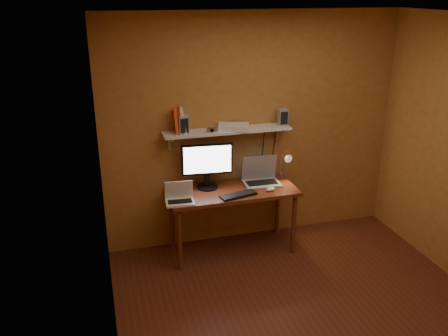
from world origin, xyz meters
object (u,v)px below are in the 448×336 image
object	(u,v)px
wall_shelf	(227,131)
shelf_camera	(212,130)
laptop	(261,176)
desk	(232,197)
desk_lamp	(285,162)
router	(234,127)
mouse	(271,189)
netbook	(179,197)
speaker_right	(283,117)
monitor	(207,164)
speaker_left	(183,124)
keyboard	(238,195)

from	to	relation	value
wall_shelf	shelf_camera	bearing A→B (deg)	-158.05
shelf_camera	laptop	bearing A→B (deg)	-1.05
desk	desk_lamp	size ratio (longest dim) A/B	3.73
router	mouse	bearing A→B (deg)	-44.83
netbook	speaker_right	size ratio (longest dim) A/B	1.67
monitor	router	distance (m)	0.49
mouse	desk_lamp	bearing A→B (deg)	30.55
monitor	mouse	distance (m)	0.74
router	speaker_left	bearing A→B (deg)	-179.67
wall_shelf	netbook	distance (m)	0.89
netbook	monitor	bearing A→B (deg)	42.46
netbook	shelf_camera	bearing A→B (deg)	37.69
desk	keyboard	bearing A→B (deg)	-85.78
desk	keyboard	distance (m)	0.21
speaker_left	speaker_right	bearing A→B (deg)	-8.12
netbook	desk_lamp	xyz separation A→B (m)	(1.27, 0.28, 0.15)
mouse	router	xyz separation A→B (m)	(-0.33, 0.32, 0.63)
wall_shelf	keyboard	bearing A→B (deg)	-87.96
monitor	laptop	distance (m)	0.64
mouse	router	world-z (taller)	router
desk_lamp	router	bearing A→B (deg)	174.88
netbook	wall_shelf	bearing A→B (deg)	34.34
shelf_camera	desk	bearing A→B (deg)	-30.31
mouse	shelf_camera	distance (m)	0.91
desk	wall_shelf	xyz separation A→B (m)	(0.00, 0.19, 0.69)
desk	shelf_camera	world-z (taller)	shelf_camera
keyboard	router	distance (m)	0.74
monitor	mouse	xyz separation A→B (m)	(0.64, -0.27, -0.26)
keyboard	desk_lamp	distance (m)	0.74
keyboard	wall_shelf	bearing A→B (deg)	79.87
laptop	router	bearing A→B (deg)	168.49
desk	mouse	size ratio (longest dim) A/B	13.95
wall_shelf	speaker_right	world-z (taller)	speaker_right
monitor	speaker_left	distance (m)	0.51
desk	monitor	size ratio (longest dim) A/B	2.52
wall_shelf	shelf_camera	distance (m)	0.22
wall_shelf	laptop	bearing A→B (deg)	-13.82
desk_lamp	desk	bearing A→B (deg)	-169.19
laptop	speaker_right	world-z (taller)	speaker_right
speaker_right	router	bearing A→B (deg)	-173.94
keyboard	speaker_right	world-z (taller)	speaker_right
monitor	desk_lamp	size ratio (longest dim) A/B	1.48
keyboard	mouse	world-z (taller)	mouse
monitor	desk_lamp	xyz separation A→B (m)	(0.91, -0.00, -0.07)
mouse	speaker_left	distance (m)	1.17
laptop	keyboard	size ratio (longest dim) A/B	1.04
desk_lamp	speaker_right	bearing A→B (deg)	104.37
speaker_right	router	world-z (taller)	speaker_right
wall_shelf	monitor	size ratio (longest dim) A/B	2.52
desk	desk_lamp	world-z (taller)	desk_lamp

